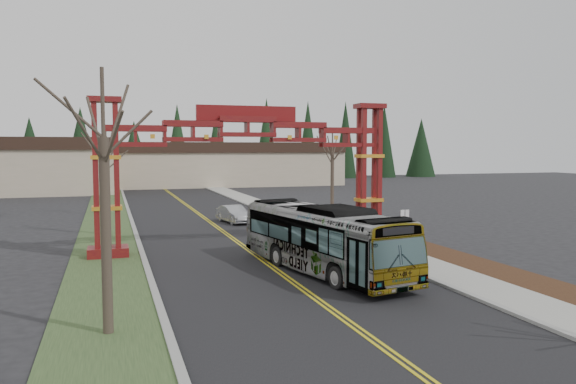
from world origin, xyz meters
name	(u,v)px	position (x,y,z in m)	size (l,w,h in m)	color
ground	(391,354)	(0.00, 0.00, 0.00)	(200.00, 200.00, 0.00)	black
road	(225,233)	(0.00, 25.00, 0.01)	(12.00, 110.00, 0.02)	black
lane_line_left	(223,233)	(-0.12, 25.00, 0.03)	(0.12, 100.00, 0.01)	gold
lane_line_right	(226,233)	(0.12, 25.00, 0.03)	(0.12, 100.00, 0.01)	gold
curb_right	(305,228)	(6.15, 25.00, 0.07)	(0.30, 110.00, 0.15)	gray
sidewalk_right	(323,227)	(7.60, 25.00, 0.08)	(2.60, 110.00, 0.14)	gray
landscape_strip	(474,264)	(10.20, 10.00, 0.06)	(2.60, 50.00, 0.12)	black
grass_median	(108,238)	(-8.00, 25.00, 0.04)	(4.00, 110.00, 0.08)	#2C4221
curb_left	(136,236)	(-6.15, 25.00, 0.07)	(0.30, 110.00, 0.15)	gray
gateway_arch	(247,150)	(0.00, 18.00, 5.98)	(18.20, 1.60, 8.90)	#590B15
retail_building_east	(219,163)	(10.00, 79.95, 3.51)	(38.00, 20.30, 7.00)	#B6A98B
conifer_treeline	(154,146)	(0.25, 92.00, 6.49)	(116.10, 5.60, 13.00)	black
transit_bus	(323,239)	(2.04, 10.86, 1.66)	(2.80, 11.95, 3.33)	#9A9DA1
silver_sedan	(234,214)	(1.80, 30.16, 0.71)	(1.51, 4.33, 1.43)	#A5A8AD
bare_tree_median_near	(104,139)	(-8.00, 4.33, 6.39)	(3.37, 3.37, 8.65)	#382D26
bare_tree_median_mid	(106,157)	(-8.00, 26.43, 5.50)	(3.01, 3.01, 7.53)	#382D26
bare_tree_median_far	(107,159)	(-8.00, 39.04, 5.15)	(3.09, 3.09, 7.22)	#382D26
bare_tree_right_far	(332,153)	(10.00, 29.07, 5.70)	(2.99, 2.99, 7.72)	#382D26
street_sign	(405,220)	(9.34, 15.74, 1.68)	(0.53, 0.12, 2.34)	#3F3F44
barrel_south	(398,235)	(9.77, 17.27, 0.53)	(0.57, 0.57, 1.05)	#E94C0C
barrel_mid	(369,229)	(9.20, 20.35, 0.53)	(0.57, 0.57, 1.06)	#E94C0C
barrel_north	(353,226)	(8.82, 22.15, 0.52)	(0.57, 0.57, 1.05)	#E94C0C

